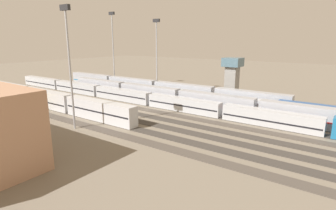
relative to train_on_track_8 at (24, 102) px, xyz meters
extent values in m
plane|color=#756B5B|center=(-30.22, -20.00, -2.16)|extent=(400.00, 400.00, 0.00)
cube|color=#4C443D|center=(-30.22, -40.00, -2.10)|extent=(140.00, 2.80, 0.12)
cube|color=#4C443D|center=(-30.22, -35.00, -2.10)|extent=(140.00, 2.80, 0.12)
cube|color=#3D3833|center=(-30.22, -30.00, -2.10)|extent=(140.00, 2.80, 0.12)
cube|color=#3D3833|center=(-30.22, -25.00, -2.10)|extent=(140.00, 2.80, 0.12)
cube|color=#4C443D|center=(-30.22, -20.00, -2.10)|extent=(140.00, 2.80, 0.12)
cube|color=#3D3833|center=(-30.22, -15.00, -2.10)|extent=(140.00, 2.80, 0.12)
cube|color=#3D3833|center=(-30.22, -10.00, -2.10)|extent=(140.00, 2.80, 0.12)
cube|color=#3D3833|center=(-30.22, -5.00, -2.10)|extent=(140.00, 2.80, 0.12)
cube|color=#4C443D|center=(-30.22, 0.00, -2.10)|extent=(140.00, 2.80, 0.12)
cube|color=gold|center=(-0.29, 0.00, -0.24)|extent=(10.00, 3.00, 3.60)
cube|color=gold|center=(2.71, 0.00, 2.26)|extent=(3.00, 2.70, 1.40)
cube|color=#A8AAB2|center=(-71.55, -30.00, 0.46)|extent=(23.00, 3.00, 5.00)
cube|color=maroon|center=(-71.55, -30.00, -0.12)|extent=(22.40, 3.06, 0.36)
cube|color=#A8AAB2|center=(-47.35, -30.00, 0.46)|extent=(23.00, 3.00, 5.00)
cube|color=maroon|center=(-47.35, -30.00, -0.09)|extent=(22.40, 3.06, 0.36)
cube|color=#A8AAB2|center=(-23.15, -30.00, 0.46)|extent=(23.00, 3.00, 5.00)
cube|color=maroon|center=(-23.15, -30.00, -0.15)|extent=(22.40, 3.06, 0.36)
cube|color=#A8AAB2|center=(1.05, -30.00, 0.46)|extent=(23.00, 3.00, 5.00)
cube|color=maroon|center=(1.05, -30.00, 0.14)|extent=(22.40, 3.06, 0.36)
cube|color=silver|center=(-27.60, -5.00, 0.46)|extent=(23.00, 3.00, 5.00)
cube|color=black|center=(-27.60, -5.00, 0.49)|extent=(22.40, 3.06, 0.36)
cube|color=silver|center=(-3.40, -5.00, 0.46)|extent=(23.00, 3.00, 5.00)
cube|color=black|center=(-3.40, -5.00, -0.01)|extent=(22.40, 3.06, 0.36)
cube|color=silver|center=(20.80, -5.00, 0.46)|extent=(23.00, 3.00, 5.00)
cube|color=black|center=(20.80, -5.00, 0.35)|extent=(22.40, 3.06, 0.36)
cube|color=#A8AAB2|center=(-54.42, -40.00, 0.46)|extent=(23.00, 3.00, 5.00)
cube|color=#1E6B9E|center=(-54.42, -40.00, -0.11)|extent=(22.40, 3.06, 0.36)
cube|color=#A8AAB2|center=(-30.22, -40.00, 0.46)|extent=(23.00, 3.00, 5.00)
cube|color=#1E6B9E|center=(-30.22, -40.00, -0.12)|extent=(22.40, 3.06, 0.36)
cube|color=#A8AAB2|center=(-6.02, -40.00, 0.46)|extent=(23.00, 3.00, 5.00)
cube|color=#1E6B9E|center=(-6.02, -40.00, 0.35)|extent=(22.40, 3.06, 0.36)
cube|color=#A8AAB2|center=(18.18, -40.00, 0.46)|extent=(23.00, 3.00, 5.00)
cube|color=#1E6B9E|center=(18.18, -40.00, -0.24)|extent=(22.40, 3.06, 0.36)
cube|color=#285193|center=(-72.25, -35.00, 0.16)|extent=(18.00, 3.00, 4.40)
cube|color=silver|center=(-50.55, -35.00, -0.14)|extent=(23.00, 3.00, 3.80)
cube|color=#285193|center=(-50.55, -35.00, -0.27)|extent=(22.40, 3.06, 0.36)
cube|color=silver|center=(-26.35, -35.00, -0.14)|extent=(23.00, 3.00, 3.80)
cube|color=#285193|center=(-26.35, -35.00, -0.45)|extent=(22.40, 3.06, 0.36)
cube|color=silver|center=(-2.15, -35.00, -0.14)|extent=(23.00, 3.00, 3.80)
cube|color=#285193|center=(-2.15, -35.00, -0.48)|extent=(22.40, 3.06, 0.36)
cube|color=#B7BABF|center=(-64.10, -25.00, -0.14)|extent=(23.00, 3.00, 3.80)
cube|color=black|center=(-64.10, -25.00, -0.52)|extent=(22.40, 3.06, 0.36)
cube|color=#B7BABF|center=(-39.90, -25.00, -0.14)|extent=(23.00, 3.00, 3.80)
cube|color=black|center=(-39.90, -25.00, -0.18)|extent=(22.40, 3.06, 0.36)
cube|color=#B7BABF|center=(-15.70, -25.00, -0.14)|extent=(23.00, 3.00, 3.80)
cube|color=black|center=(-15.70, -25.00, 0.02)|extent=(22.40, 3.06, 0.36)
cube|color=#B7BABF|center=(8.50, -25.00, -0.14)|extent=(23.00, 3.00, 3.80)
cube|color=black|center=(8.50, -25.00, -0.21)|extent=(22.40, 3.06, 0.36)
cube|color=#B7BABF|center=(32.70, -25.00, -0.14)|extent=(23.00, 3.00, 3.80)
cube|color=black|center=(32.70, -25.00, -0.40)|extent=(22.40, 3.06, 0.36)
cylinder|color=#9EA0A5|center=(6.70, -42.92, 12.77)|extent=(0.44, 0.44, 29.85)
cube|color=#262628|center=(6.70, -42.92, 28.29)|extent=(2.80, 0.70, 1.20)
cylinder|color=#9EA0A5|center=(-27.74, 2.78, 10.86)|extent=(0.44, 0.44, 26.03)
cube|color=#262628|center=(-27.74, 2.78, 24.48)|extent=(2.80, 0.70, 1.20)
cylinder|color=#9EA0A5|center=(-16.80, -42.46, 10.91)|extent=(0.44, 0.44, 26.14)
cube|color=#262628|center=(-16.80, -42.46, 24.58)|extent=(2.80, 0.70, 1.20)
cube|color=gray|center=(-43.30, -51.20, 3.32)|extent=(4.00, 4.00, 10.96)
cube|color=slate|center=(-43.30, -51.20, 10.30)|extent=(6.00, 6.00, 3.00)
camera|label=1|loc=(-80.49, 39.55, 18.01)|focal=29.33mm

